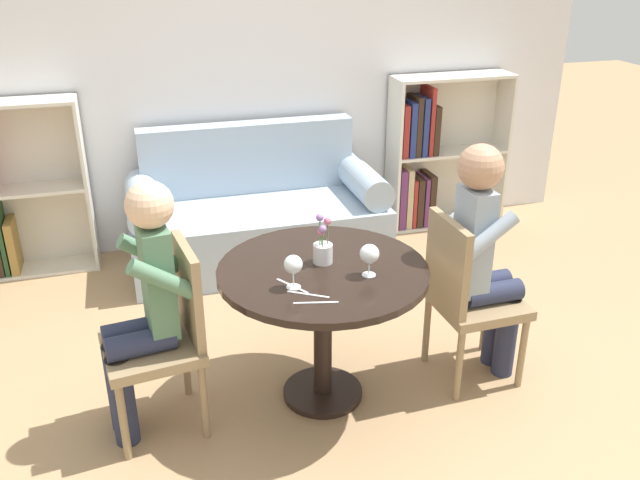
% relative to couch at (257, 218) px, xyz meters
% --- Properties ---
extents(ground_plane, '(16.00, 16.00, 0.00)m').
position_rel_couch_xyz_m(ground_plane, '(0.00, -1.65, -0.31)').
color(ground_plane, tan).
extents(back_wall, '(5.20, 0.05, 2.70)m').
position_rel_couch_xyz_m(back_wall, '(0.00, 0.42, 1.04)').
color(back_wall, silver).
rests_on(back_wall, ground_plane).
extents(round_table, '(0.99, 0.99, 0.72)m').
position_rel_couch_xyz_m(round_table, '(0.00, -1.65, 0.27)').
color(round_table, black).
rests_on(round_table, ground_plane).
extents(couch, '(1.74, 0.80, 0.92)m').
position_rel_couch_xyz_m(couch, '(0.00, 0.00, 0.00)').
color(couch, '#9EB2C6').
rests_on(couch, ground_plane).
extents(bookshelf_right, '(0.92, 0.28, 1.18)m').
position_rel_couch_xyz_m(bookshelf_right, '(1.43, 0.27, 0.24)').
color(bookshelf_right, silver).
rests_on(bookshelf_right, ground_plane).
extents(chair_left, '(0.47, 0.47, 0.90)m').
position_rel_couch_xyz_m(chair_left, '(-0.73, -1.64, 0.18)').
color(chair_left, '#937A56').
rests_on(chair_left, ground_plane).
extents(chair_right, '(0.43, 0.43, 0.90)m').
position_rel_couch_xyz_m(chair_right, '(0.73, -1.69, 0.18)').
color(chair_right, '#937A56').
rests_on(chair_right, ground_plane).
extents(person_left, '(0.44, 0.37, 1.21)m').
position_rel_couch_xyz_m(person_left, '(-0.82, -1.66, 0.34)').
color(person_left, '#282D47').
rests_on(person_left, ground_plane).
extents(person_right, '(0.42, 0.35, 1.26)m').
position_rel_couch_xyz_m(person_right, '(0.82, -1.68, 0.37)').
color(person_right, '#282D47').
rests_on(person_right, ground_plane).
extents(wine_glass_left, '(0.08, 0.08, 0.15)m').
position_rel_couch_xyz_m(wine_glass_left, '(-0.18, -1.80, 0.52)').
color(wine_glass_left, white).
rests_on(wine_glass_left, round_table).
extents(wine_glass_right, '(0.09, 0.09, 0.15)m').
position_rel_couch_xyz_m(wine_glass_right, '(0.18, -1.78, 0.51)').
color(wine_glass_right, white).
rests_on(wine_glass_right, round_table).
extents(flower_vase, '(0.09, 0.09, 0.25)m').
position_rel_couch_xyz_m(flower_vase, '(0.02, -1.60, 0.48)').
color(flower_vase, silver).
rests_on(flower_vase, round_table).
extents(knife_left_setting, '(0.17, 0.11, 0.00)m').
position_rel_couch_xyz_m(knife_left_setting, '(-0.13, -1.88, 0.41)').
color(knife_left_setting, silver).
rests_on(knife_left_setting, round_table).
extents(fork_left_setting, '(0.19, 0.05, 0.00)m').
position_rel_couch_xyz_m(fork_left_setting, '(-0.12, -1.96, 0.41)').
color(fork_left_setting, silver).
rests_on(fork_left_setting, round_table).
extents(knife_right_setting, '(0.11, 0.17, 0.00)m').
position_rel_couch_xyz_m(knife_right_setting, '(-0.18, -1.79, 0.41)').
color(knife_right_setting, silver).
rests_on(knife_right_setting, round_table).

